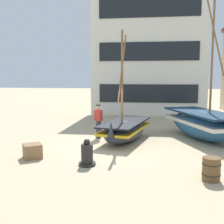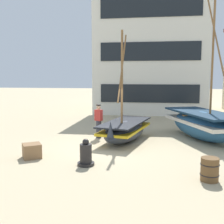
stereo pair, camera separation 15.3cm
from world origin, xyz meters
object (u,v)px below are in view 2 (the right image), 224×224
(capstan_winch, at_px, (86,155))
(fisherman_by_hull, at_px, (99,121))
(wooden_barrel, at_px, (210,169))
(harbor_building_main, at_px, (151,55))
(fishing_boat_centre_large, at_px, (125,130))
(cargo_crate, at_px, (32,151))
(fishing_boat_near_left, at_px, (203,124))

(capstan_winch, bearing_deg, fisherman_by_hull, 95.65)
(wooden_barrel, height_order, harbor_building_main, harbor_building_main)
(fishing_boat_centre_large, relative_size, fisherman_by_hull, 3.02)
(fisherman_by_hull, distance_m, cargo_crate, 4.22)
(cargo_crate, height_order, harbor_building_main, harbor_building_main)
(capstan_winch, height_order, harbor_building_main, harbor_building_main)
(fisherman_by_hull, bearing_deg, fishing_boat_centre_large, -16.25)
(fisherman_by_hull, xyz_separation_m, capstan_winch, (0.43, -4.33, -0.46))
(capstan_winch, distance_m, cargo_crate, 2.30)
(fishing_boat_centre_large, height_order, cargo_crate, fishing_boat_centre_large)
(fisherman_by_hull, bearing_deg, fishing_boat_near_left, 6.35)
(capstan_winch, distance_m, wooden_barrel, 4.05)
(capstan_winch, height_order, cargo_crate, capstan_winch)
(fishing_boat_near_left, height_order, wooden_barrel, fishing_boat_near_left)
(fishing_boat_near_left, relative_size, capstan_winch, 7.93)
(wooden_barrel, xyz_separation_m, harbor_building_main, (-2.09, 16.91, 4.60))
(fisherman_by_hull, bearing_deg, capstan_winch, -84.35)
(wooden_barrel, height_order, cargo_crate, wooden_barrel)
(fishing_boat_centre_large, distance_m, harbor_building_main, 12.91)
(wooden_barrel, bearing_deg, cargo_crate, 166.88)
(fishing_boat_centre_large, height_order, wooden_barrel, fishing_boat_centre_large)
(fishing_boat_near_left, distance_m, fishing_boat_centre_large, 3.86)
(cargo_crate, bearing_deg, harbor_building_main, 75.20)
(fishing_boat_near_left, distance_m, fisherman_by_hull, 5.12)
(fishing_boat_near_left, xyz_separation_m, capstan_winch, (-4.66, -4.90, -0.38))
(fishing_boat_near_left, distance_m, cargo_crate, 8.16)
(wooden_barrel, distance_m, cargo_crate, 6.35)
(fishing_boat_near_left, xyz_separation_m, fishing_boat_centre_large, (-3.73, -0.96, -0.22))
(fishing_boat_centre_large, bearing_deg, capstan_winch, -103.37)
(fishing_boat_centre_large, xyz_separation_m, fisherman_by_hull, (-1.36, 0.40, 0.30))
(capstan_winch, height_order, wooden_barrel, capstan_winch)
(fishing_boat_near_left, relative_size, cargo_crate, 11.46)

